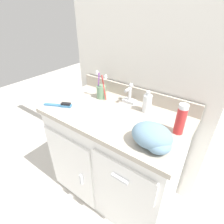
# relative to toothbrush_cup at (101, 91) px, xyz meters

# --- Properties ---
(ground_plane) EXTENTS (6.00, 6.00, 0.00)m
(ground_plane) POSITION_rel_toothbrush_cup_xyz_m (0.20, -0.12, -0.81)
(ground_plane) COLOR beige
(wall_back) EXTENTS (1.10, 0.08, 2.20)m
(wall_back) POSITION_rel_toothbrush_cup_xyz_m (0.20, 0.19, 0.29)
(wall_back) COLOR silver
(wall_back) RESTS_ON ground_plane
(vanity) EXTENTS (0.92, 0.53, 0.76)m
(vanity) POSITION_rel_toothbrush_cup_xyz_m (0.20, -0.12, -0.41)
(vanity) COLOR white
(vanity) RESTS_ON ground_plane
(backsplash) EXTENTS (0.92, 0.02, 0.09)m
(backsplash) POSITION_rel_toothbrush_cup_xyz_m (0.20, 0.13, -0.01)
(backsplash) COLOR #B2A899
(backsplash) RESTS_ON vanity
(sink_faucet) EXTENTS (0.09, 0.09, 0.14)m
(sink_faucet) POSITION_rel_toothbrush_cup_xyz_m (0.20, 0.06, -0.00)
(sink_faucet) COLOR silver
(sink_faucet) RESTS_ON vanity
(toothbrush_cup) EXTENTS (0.09, 0.07, 0.20)m
(toothbrush_cup) POSITION_rel_toothbrush_cup_xyz_m (0.00, 0.00, 0.00)
(toothbrush_cup) COLOR gray
(toothbrush_cup) RESTS_ON vanity
(soap_dispenser) EXTENTS (0.06, 0.06, 0.15)m
(soap_dispenser) POSITION_rel_toothbrush_cup_xyz_m (0.35, 0.02, 0.01)
(soap_dispenser) COLOR white
(soap_dispenser) RESTS_ON vanity
(shaving_cream_can) EXTENTS (0.05, 0.05, 0.17)m
(shaving_cream_can) POSITION_rel_toothbrush_cup_xyz_m (0.59, -0.08, 0.03)
(shaving_cream_can) COLOR red
(shaving_cream_can) RESTS_ON vanity
(hairbrush) EXTENTS (0.18, 0.11, 0.03)m
(hairbrush) POSITION_rel_toothbrush_cup_xyz_m (-0.14, -0.26, -0.04)
(hairbrush) COLOR teal
(hairbrush) RESTS_ON vanity
(hand_towel) EXTENTS (0.20, 0.16, 0.11)m
(hand_towel) POSITION_rel_toothbrush_cup_xyz_m (0.52, -0.26, 0.00)
(hand_towel) COLOR #6B8EA8
(hand_towel) RESTS_ON vanity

